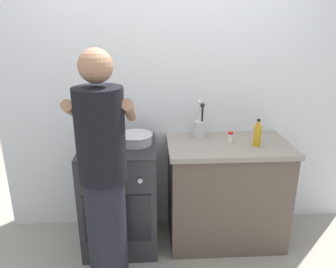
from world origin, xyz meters
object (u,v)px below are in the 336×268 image
Objects in this scene: pot at (100,137)px; oil_bottle at (257,135)px; mixing_bowl at (135,138)px; spice_bottle at (230,138)px; person at (104,184)px; stove_range at (121,195)px; utensil_crock at (200,127)px.

oil_bottle is (1.24, -0.08, 0.02)m from pot.
spice_bottle is at bearing -1.77° from mixing_bowl.
spice_bottle is at bearing -0.20° from pot.
person reaches higher than mixing_bowl.
mixing_bowl reaches higher than stove_range.
oil_bottle is (0.19, -0.08, 0.05)m from spice_bottle.
utensil_crock is 1.47× the size of oil_bottle.
person reaches higher than stove_range.
pot is at bearing 176.25° from oil_bottle.
spice_bottle is 0.21m from oil_bottle.
pot is at bearing 173.03° from stove_range.
utensil_crock is at bearing 151.18° from oil_bottle.
mixing_bowl is at bearing 178.23° from spice_bottle.
mixing_bowl is at bearing 4.10° from pot.
utensil_crock reaches higher than spice_bottle.
oil_bottle is at bearing -6.02° from mixing_bowl.
person is (0.10, -0.59, -0.11)m from pot.
person is (-0.72, -0.74, -0.13)m from utensil_crock.
stove_range is at bearing -166.10° from utensil_crock.
stove_range is 0.54m from pot.
person is at bearing -93.86° from stove_range.
stove_range is 3.17× the size of mixing_bowl.
spice_bottle reaches higher than mixing_bowl.
utensil_crock reaches higher than oil_bottle.
pot is (-0.14, 0.02, 0.52)m from stove_range.
spice_bottle is 0.42× the size of oil_bottle.
pot is 0.61m from person.
utensil_crock is 0.48m from oil_bottle.
person is (-1.14, -0.51, -0.13)m from oil_bottle.
person reaches higher than oil_bottle.
mixing_bowl is 0.64m from person.
oil_bottle reaches higher than stove_range.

